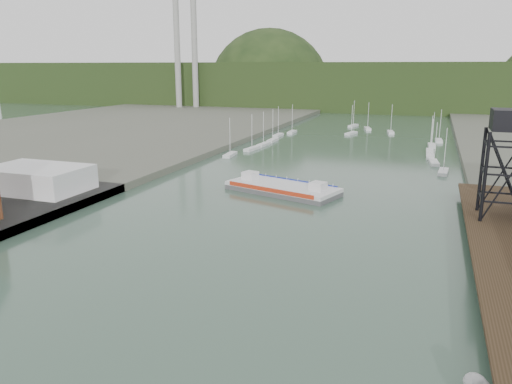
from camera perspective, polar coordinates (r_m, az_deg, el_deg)
The scene contains 6 objects.
white_shed at distance 100.88m, azimuth -23.73°, elevation 1.41°, with size 18.00×12.00×4.50m, color silver.
lift_tower at distance 80.62m, azimuth 27.17°, elevation 6.63°, with size 6.50×6.50×16.00m.
marina_sailboats at distance 163.47m, azimuth 10.78°, elevation 5.62°, with size 57.71×92.65×0.90m.
smokestacks at distance 285.47m, azimuth -8.00°, elevation 15.28°, with size 11.20×8.20×60.00m.
distant_hills at distance 324.33m, azimuth 14.72°, elevation 11.35°, with size 500.00×120.00×80.00m.
chain_ferry at distance 97.73m, azimuth 3.04°, elevation 0.46°, with size 23.65×14.96×3.17m.
Camera 1 is at (24.27, -21.45, 24.16)m, focal length 35.00 mm.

